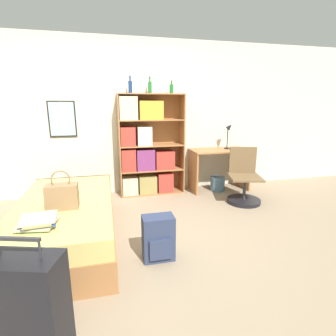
# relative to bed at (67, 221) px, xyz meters

# --- Properties ---
(ground_plane) EXTENTS (14.00, 14.00, 0.00)m
(ground_plane) POSITION_rel_bed_xyz_m (0.66, -0.02, -0.24)
(ground_plane) COLOR gray
(wall_back) EXTENTS (10.00, 0.09, 2.60)m
(wall_back) POSITION_rel_bed_xyz_m (0.66, 1.64, 1.06)
(wall_back) COLOR beige
(wall_back) RESTS_ON ground_plane
(bed) EXTENTS (1.04, 2.04, 0.49)m
(bed) POSITION_rel_bed_xyz_m (0.00, 0.00, 0.00)
(bed) COLOR #A36B3D
(bed) RESTS_ON ground_plane
(handbag) EXTENTS (0.31, 0.18, 0.40)m
(handbag) POSITION_rel_bed_xyz_m (0.02, -0.24, 0.38)
(handbag) COLOR #93704C
(handbag) RESTS_ON bed
(book_stack_on_bed) EXTENTS (0.33, 0.35, 0.07)m
(book_stack_on_bed) POSITION_rel_bed_xyz_m (-0.13, -0.62, 0.29)
(book_stack_on_bed) COLOR #427A4C
(book_stack_on_bed) RESTS_ON bed
(suitcase) EXTENTS (0.49, 0.36, 0.82)m
(suitcase) POSITION_rel_bed_xyz_m (-0.03, -1.47, 0.10)
(suitcase) COLOR black
(suitcase) RESTS_ON ground_plane
(bookcase) EXTENTS (1.10, 0.33, 1.71)m
(bookcase) POSITION_rel_bed_xyz_m (1.14, 1.42, 0.53)
(bookcase) COLOR #A36B3D
(bookcase) RESTS_ON ground_plane
(bottle_green) EXTENTS (0.06, 0.06, 0.27)m
(bottle_green) POSITION_rel_bed_xyz_m (0.92, 1.45, 1.57)
(bottle_green) COLOR navy
(bottle_green) RESTS_ON bookcase
(bottle_brown) EXTENTS (0.06, 0.06, 0.27)m
(bottle_brown) POSITION_rel_bed_xyz_m (1.24, 1.47, 1.56)
(bottle_brown) COLOR #1E6B2D
(bottle_brown) RESTS_ON bookcase
(bottle_clear) EXTENTS (0.07, 0.07, 0.21)m
(bottle_clear) POSITION_rel_bed_xyz_m (1.60, 1.46, 1.54)
(bottle_clear) COLOR #1E6B2D
(bottle_clear) RESTS_ON bookcase
(desk) EXTENTS (1.04, 0.53, 0.75)m
(desk) POSITION_rel_bed_xyz_m (2.47, 1.33, 0.26)
(desk) COLOR #A36B3D
(desk) RESTS_ON ground_plane
(desk_lamp) EXTENTS (0.15, 0.11, 0.47)m
(desk_lamp) POSITION_rel_bed_xyz_m (2.65, 1.38, 0.82)
(desk_lamp) COLOR black
(desk_lamp) RESTS_ON desk
(desk_chair) EXTENTS (0.59, 0.59, 0.87)m
(desk_chair) POSITION_rel_bed_xyz_m (2.60, 0.66, 0.02)
(desk_chair) COLOR black
(desk_chair) RESTS_ON ground_plane
(backpack) EXTENTS (0.31, 0.22, 0.46)m
(backpack) POSITION_rel_bed_xyz_m (0.94, -0.61, -0.02)
(backpack) COLOR #2D3856
(backpack) RESTS_ON ground_plane
(waste_bin) EXTENTS (0.26, 0.26, 0.26)m
(waste_bin) POSITION_rel_bed_xyz_m (2.43, 1.28, -0.12)
(waste_bin) COLOR slate
(waste_bin) RESTS_ON ground_plane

